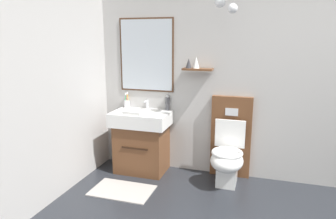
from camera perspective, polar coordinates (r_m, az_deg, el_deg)
The scene contains 8 objects.
wall_back at distance 3.85m, azimuth 25.97°, elevation 6.59°, with size 5.50×0.58×2.67m.
bath_mat at distance 3.66m, azimuth -8.31°, elevation -14.37°, with size 0.68×0.44×0.01m, color #9E9993.
vanity_sink_left at distance 4.01m, azimuth -4.78°, elevation -5.51°, with size 0.71×0.50×0.78m.
tap_on_left_sink at distance 4.06m, azimuth -3.91°, elevation 1.12°, with size 0.03×0.13×0.11m.
toilet at distance 3.78m, azimuth 10.98°, elevation -7.46°, with size 0.48×0.63×1.00m.
toothbrush_cup at distance 4.16m, azimuth -7.49°, elevation 1.14°, with size 0.07×0.07×0.21m.
soap_dispenser at distance 3.97m, azimuth -0.08°, elevation 1.10°, with size 0.06×0.06×0.20m.
folded_hand_towel at distance 3.79m, azimuth -6.31°, elevation -0.55°, with size 0.22×0.16×0.04m, color white.
Camera 1 is at (-0.58, -1.92, 1.68)m, focal length 33.51 mm.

